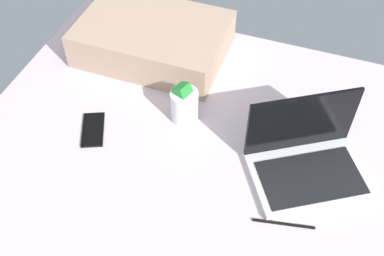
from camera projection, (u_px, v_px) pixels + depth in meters
The scene contains 6 objects.
bed_mattress at pixel (244, 208), 142.98cm from camera, with size 180.00×140.00×18.00cm, color silver.
laptop at pixel (307, 161), 138.07cm from camera, with size 40.17×36.97×23.00cm.
snack_cup at pixel (184, 104), 150.90cm from camera, with size 9.00×9.00×14.10cm.
cell_phone at pixel (93, 130), 151.26cm from camera, with size 6.80×14.00×0.80cm, color black.
pillow at pixel (153, 39), 172.06cm from camera, with size 52.00×36.00×13.00cm, color tan.
charger_cable at pixel (284, 224), 128.96cm from camera, with size 17.00×0.60×0.60cm, color black.
Camera 1 is at (11.16, -76.71, 132.56)cm, focal length 44.30 mm.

